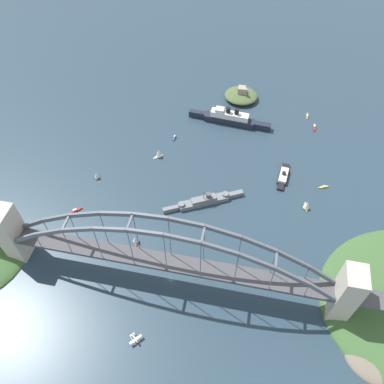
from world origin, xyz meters
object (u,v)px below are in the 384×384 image
Objects in this scene: ocean_liner at (230,118)px; small_boat_8 at (307,205)px; small_boat_1 at (76,210)px; small_boat_7 at (97,175)px; small_boat_5 at (307,116)px; fort_island_mid_harbor at (241,95)px; small_boat_4 at (159,153)px; seaplane_taxiing_near_bridge at (135,339)px; small_boat_2 at (323,187)px; small_boat_6 at (314,127)px; naval_cruiser at (204,201)px; small_boat_0 at (136,239)px; harbor_ferry_steamer at (283,176)px; small_boat_3 at (175,137)px; harbor_arch_bridge at (169,260)px.

ocean_liner is 8.45× the size of small_boat_8.
ocean_liner is 179.52m from small_boat_1.
small_boat_1 is 39.86m from small_boat_7.
ocean_liner is 8.27× the size of small_boat_5.
small_boat_4 is at bearing -121.93° from fort_island_mid_harbor.
small_boat_7 is at bearing 119.86° from seaplane_taxiing_near_bridge.
seaplane_taxiing_near_bridge is at bearing -60.14° from small_boat_7.
small_boat_6 is at bearing 95.67° from small_boat_2.
small_boat_1 is at bearing -142.98° from small_boat_6.
naval_cruiser is 1.80× the size of fort_island_mid_harbor.
harbor_ferry_steamer is at bearing 39.92° from small_boat_0.
small_boat_6 is 1.43× the size of small_boat_7.
ocean_liner reaches higher than fort_island_mid_harbor.
naval_cruiser is 108.60m from small_boat_2.
seaplane_taxiing_near_bridge is at bearing -115.73° from small_boat_6.
small_boat_0 is 0.78× the size of small_boat_6.
harbor_ferry_steamer is at bearing 123.56° from small_boat_8.
small_boat_3 is 143.50m from small_boat_5.
small_boat_5 is 225.94m from small_boat_7.
harbor_arch_bridge reaches higher than small_boat_3.
small_boat_3 is at bearing -146.09° from ocean_liner.
harbor_ferry_steamer reaches higher than small_boat_1.
seaplane_taxiing_near_bridge reaches higher than small_boat_2.
seaplane_taxiing_near_bridge reaches higher than small_boat_6.
small_boat_0 reaches higher than small_boat_6.
harbor_ferry_steamer is at bearing -102.61° from small_boat_5.
fort_island_mid_harbor is 3.57× the size of small_boat_8.
small_boat_4 is 163.30m from small_boat_6.
harbor_ferry_steamer is at bearing 57.32° from harbor_arch_bridge.
harbor_ferry_steamer is at bearing -16.25° from small_boat_3.
small_boat_0 is 0.85× the size of small_boat_4.
seaplane_taxiing_near_bridge reaches higher than small_boat_3.
harbor_ferry_steamer is 3.03× the size of small_boat_4.
small_boat_5 is (79.38, 26.44, -5.18)m from ocean_liner.
naval_cruiser reaches higher than small_boat_1.
small_boat_1 is 196.77m from small_boat_8.
harbor_ferry_steamer is 3.66× the size of small_boat_1.
small_boat_4 is at bearing -147.22° from small_boat_5.
fort_island_mid_harbor is at bearing 83.80° from harbor_arch_bridge.
harbor_ferry_steamer reaches higher than seaplane_taxiing_near_bridge.
fort_island_mid_harbor is 96.16m from small_boat_3.
naval_cruiser is at bearing -127.98° from small_boat_6.
harbor_ferry_steamer is at bearing 61.91° from seaplane_taxiing_near_bridge.
small_boat_3 is 1.07× the size of small_boat_7.
fort_island_mid_harbor is 4.31× the size of small_boat_7.
harbor_arch_bridge is at bearing -114.68° from small_boat_5.
harbor_ferry_steamer is (65.39, 43.49, -0.95)m from naval_cruiser.
small_boat_4 is 0.91× the size of small_boat_6.
small_boat_1 is 122.47m from small_boat_3.
harbor_ferry_steamer is at bearing 172.20° from small_boat_2.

